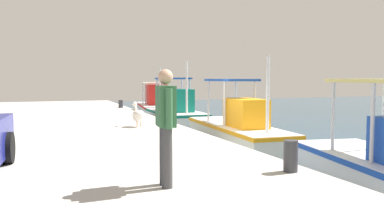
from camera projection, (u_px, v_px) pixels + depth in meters
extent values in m
cube|color=#BCB7AD|center=(20.00, 155.00, 10.33)|extent=(36.00, 10.00, 0.80)
cube|color=white|center=(156.00, 110.00, 25.51)|extent=(5.63, 2.65, 0.75)
cube|color=red|center=(156.00, 105.00, 25.48)|extent=(5.67, 2.69, 0.12)
cube|color=red|center=(157.00, 95.00, 24.77)|extent=(1.66, 1.36, 1.26)
cylinder|color=silver|center=(143.00, 93.00, 26.46)|extent=(0.08, 0.08, 1.31)
cylinder|color=silver|center=(163.00, 93.00, 26.77)|extent=(0.08, 0.08, 1.31)
cylinder|color=silver|center=(145.00, 94.00, 25.04)|extent=(0.08, 0.08, 1.31)
cylinder|color=silver|center=(167.00, 94.00, 25.34)|extent=(0.08, 0.08, 1.31)
cube|color=silver|center=(154.00, 83.00, 25.85)|extent=(2.37, 1.71, 0.08)
cylinder|color=silver|center=(160.00, 87.00, 23.42)|extent=(0.10, 0.10, 2.30)
torus|color=orange|center=(167.00, 95.00, 25.00)|extent=(0.55, 0.17, 0.54)
cube|color=white|center=(176.00, 118.00, 20.06)|extent=(4.77, 2.05, 0.76)
cube|color=#0F7260|center=(176.00, 112.00, 20.03)|extent=(4.81, 2.09, 0.12)
cube|color=#0F7260|center=(179.00, 100.00, 19.43)|extent=(1.35, 1.20, 1.11)
cylinder|color=silver|center=(157.00, 94.00, 20.74)|extent=(0.08, 0.08, 1.59)
cylinder|color=silver|center=(182.00, 94.00, 21.20)|extent=(0.08, 0.08, 1.59)
cylinder|color=silver|center=(163.00, 95.00, 19.54)|extent=(0.08, 0.08, 1.59)
cylinder|color=silver|center=(190.00, 95.00, 19.99)|extent=(0.08, 0.08, 1.59)
cube|color=#1E4CB2|center=(173.00, 78.00, 20.30)|extent=(1.95, 1.48, 0.08)
cylinder|color=silver|center=(187.00, 88.00, 18.27)|extent=(0.10, 0.10, 2.43)
cube|color=silver|center=(236.00, 135.00, 14.17)|extent=(6.25, 2.00, 0.76)
cube|color=orange|center=(236.00, 127.00, 14.15)|extent=(6.29, 2.04, 0.12)
cube|color=orange|center=(246.00, 113.00, 13.38)|extent=(1.78, 1.08, 0.96)
cylinder|color=silver|center=(208.00, 101.00, 15.24)|extent=(0.08, 0.08, 1.54)
cylinder|color=silver|center=(236.00, 101.00, 15.58)|extent=(0.08, 0.08, 1.54)
cylinder|color=silver|center=(225.00, 104.00, 13.66)|extent=(0.08, 0.08, 1.54)
cylinder|color=silver|center=(255.00, 103.00, 13.99)|extent=(0.08, 0.08, 1.54)
cube|color=#1E4CB2|center=(231.00, 80.00, 14.55)|extent=(2.56, 1.34, 0.08)
cylinder|color=silver|center=(268.00, 95.00, 11.86)|extent=(0.10, 0.10, 2.32)
torus|color=orange|center=(260.00, 112.00, 13.57)|extent=(0.55, 0.13, 0.54)
cylinder|color=silver|center=(333.00, 116.00, 9.30)|extent=(0.08, 0.08, 1.59)
cylinder|color=silver|center=(384.00, 115.00, 9.53)|extent=(0.08, 0.08, 1.59)
cylinder|color=silver|center=(372.00, 123.00, 7.85)|extent=(0.08, 0.08, 1.59)
cube|color=#D8CC72|center=(380.00, 81.00, 8.63)|extent=(2.43, 1.76, 0.08)
cylinder|color=tan|center=(140.00, 124.00, 13.10)|extent=(0.04, 0.04, 0.22)
cylinder|color=tan|center=(137.00, 124.00, 13.04)|extent=(0.04, 0.04, 0.22)
ellipsoid|color=white|center=(138.00, 116.00, 13.10)|extent=(0.69, 0.42, 0.40)
ellipsoid|color=silver|center=(139.00, 114.00, 13.05)|extent=(0.60, 0.46, 0.28)
cylinder|color=white|center=(136.00, 109.00, 13.25)|extent=(0.20, 0.12, 0.27)
sphere|color=white|center=(135.00, 104.00, 13.30)|extent=(0.18, 0.18, 0.16)
cone|color=#F2B272|center=(133.00, 104.00, 13.48)|extent=(0.31, 0.12, 0.07)
cylinder|color=#3F3F42|center=(167.00, 158.00, 5.78)|extent=(0.16, 0.16, 0.90)
cylinder|color=#3F3F42|center=(165.00, 155.00, 5.97)|extent=(0.16, 0.16, 0.90)
cube|color=#33663F|center=(166.00, 106.00, 5.82)|extent=(0.49, 0.29, 0.60)
cylinder|color=#33663F|center=(169.00, 109.00, 5.55)|extent=(0.10, 0.10, 0.57)
cylinder|color=#33663F|center=(163.00, 106.00, 6.09)|extent=(0.10, 0.10, 0.57)
sphere|color=tan|center=(165.00, 77.00, 5.79)|extent=(0.22, 0.22, 0.22)
cylinder|color=black|center=(8.00, 148.00, 7.45)|extent=(0.61, 0.23, 0.60)
cylinder|color=#333338|center=(121.00, 104.00, 21.57)|extent=(0.24, 0.24, 0.42)
cylinder|color=#333338|center=(291.00, 156.00, 6.80)|extent=(0.24, 0.24, 0.54)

